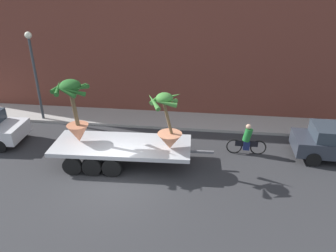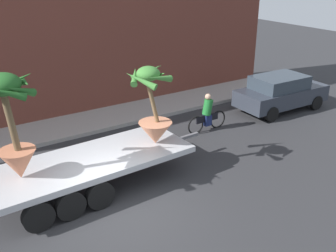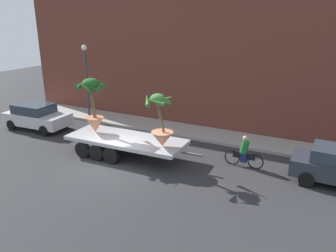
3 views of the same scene
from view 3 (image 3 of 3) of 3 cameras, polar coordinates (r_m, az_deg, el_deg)
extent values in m
plane|color=#2D2D30|center=(15.52, -9.65, -7.12)|extent=(60.00, 60.00, 0.00)
cube|color=#A39E99|center=(20.30, 0.66, -0.43)|extent=(24.00, 2.20, 0.15)
cube|color=brown|center=(20.83, 2.88, 13.53)|extent=(24.00, 1.20, 9.74)
cube|color=#B7BABF|center=(16.29, -7.28, -2.35)|extent=(6.03, 2.47, 0.18)
cylinder|color=black|center=(18.28, -10.56, -1.84)|extent=(0.81, 0.25, 0.80)
cylinder|color=black|center=(16.76, -14.64, -4.02)|extent=(0.81, 0.25, 0.80)
cylinder|color=black|center=(17.82, -8.38, -2.24)|extent=(0.81, 0.25, 0.80)
cylinder|color=black|center=(16.27, -12.36, -4.53)|extent=(0.81, 0.25, 0.80)
cylinder|color=black|center=(17.40, -6.08, -2.66)|extent=(0.81, 0.25, 0.80)
cylinder|color=black|center=(15.81, -9.94, -5.07)|extent=(0.81, 0.25, 0.80)
cube|color=slate|center=(14.89, 4.18, -4.91)|extent=(1.00, 0.14, 0.10)
cone|color=tan|center=(14.98, -1.00, -2.29)|extent=(1.03, 1.03, 0.70)
cylinder|color=brown|center=(14.67, -1.39, 1.87)|extent=(0.48, 0.12, 1.53)
ellipsoid|color=#428438|center=(14.52, -1.78, 4.84)|extent=(0.68, 0.68, 0.43)
cone|color=#428438|center=(14.32, -0.64, 4.35)|extent=(0.31, 0.77, 0.45)
cone|color=#428438|center=(14.82, -0.26, 4.81)|extent=(0.96, 0.59, 0.56)
cone|color=#428438|center=(14.87, -2.49, 4.86)|extent=(0.60, 0.78, 0.46)
cone|color=#428438|center=(14.51, -3.66, 4.53)|extent=(0.71, 0.91, 0.50)
cone|color=#428438|center=(14.12, -2.37, 4.26)|extent=(0.94, 0.36, 0.39)
cone|color=#C17251|center=(17.23, -12.60, 0.22)|extent=(0.94, 0.94, 0.80)
cylinder|color=brown|center=(16.91, -13.00, 4.32)|extent=(0.31, 0.17, 1.74)
ellipsoid|color=#235B23|center=(16.76, -13.32, 7.20)|extent=(0.87, 0.87, 0.54)
cone|color=#235B23|center=(16.41, -12.06, 6.93)|extent=(0.29, 1.04, 0.38)
cone|color=#235B23|center=(16.86, -11.46, 7.09)|extent=(0.94, 0.85, 0.65)
cone|color=#235B23|center=(17.17, -12.81, 7.26)|extent=(0.90, 0.50, 0.49)
cone|color=#235B23|center=(17.21, -14.28, 7.26)|extent=(0.49, 1.09, 0.43)
cone|color=#235B23|center=(16.98, -14.82, 7.05)|extent=(0.45, 1.02, 0.45)
cone|color=#235B23|center=(16.47, -14.42, 6.65)|extent=(0.93, 0.28, 0.53)
cone|color=#235B23|center=(16.30, -13.46, 6.59)|extent=(0.92, 0.72, 0.57)
torus|color=black|center=(15.59, 15.00, -6.02)|extent=(0.74, 0.07, 0.74)
torus|color=black|center=(15.82, 11.10, -5.36)|extent=(0.74, 0.07, 0.74)
cube|color=black|center=(15.63, 13.08, -5.09)|extent=(1.04, 0.07, 0.28)
cylinder|color=#1E702D|center=(15.46, 13.20, -3.56)|extent=(0.45, 0.34, 0.65)
sphere|color=tan|center=(15.31, 13.32, -2.10)|extent=(0.24, 0.24, 0.24)
cube|color=navy|center=(15.66, 13.06, -5.36)|extent=(0.28, 0.24, 0.44)
cylinder|color=black|center=(16.19, 23.72, -6.16)|extent=(0.65, 0.22, 0.64)
cylinder|color=black|center=(14.70, 22.98, -8.55)|extent=(0.65, 0.22, 0.64)
cube|color=silver|center=(21.85, -21.76, 1.24)|extent=(4.15, 2.06, 0.70)
cube|color=#2D3842|center=(21.83, -22.33, 2.88)|extent=(2.32, 1.78, 0.56)
cylinder|color=black|center=(21.64, -17.58, 0.58)|extent=(0.65, 0.24, 0.64)
cylinder|color=black|center=(20.46, -20.77, -0.79)|extent=(0.65, 0.24, 0.64)
cylinder|color=black|center=(23.44, -22.43, 1.37)|extent=(0.65, 0.24, 0.64)
cylinder|color=black|center=(22.35, -25.59, 0.16)|extent=(0.65, 0.24, 0.64)
cylinder|color=#383D42|center=(22.26, -13.91, 6.92)|extent=(0.14, 0.14, 4.50)
sphere|color=#EAEACC|center=(21.93, -14.40, 13.07)|extent=(0.36, 0.36, 0.36)
camera|label=1|loc=(5.46, -58.74, 20.30)|focal=33.90mm
camera|label=2|loc=(12.75, -50.59, 10.03)|focal=42.41mm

